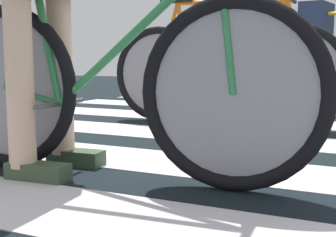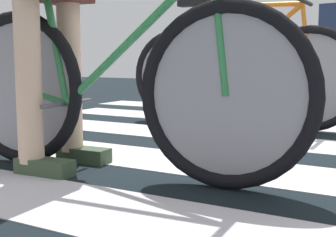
% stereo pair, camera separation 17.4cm
% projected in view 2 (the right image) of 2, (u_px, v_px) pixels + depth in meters
% --- Properties ---
extents(bicycle_1_of_4, '(1.74, 0.52, 0.93)m').
position_uv_depth(bicycle_1_of_4, '(110.00, 85.00, 1.95)').
color(bicycle_1_of_4, black).
rests_on(bicycle_1_of_4, ground).
extents(cyclist_1_of_4, '(0.33, 0.42, 1.03)m').
position_uv_depth(cyclist_1_of_4, '(49.00, 19.00, 2.05)').
color(cyclist_1_of_4, beige).
rests_on(cyclist_1_of_4, ground).
extents(bicycle_3_of_4, '(1.74, 0.52, 0.93)m').
position_uv_depth(bicycle_3_of_4, '(237.00, 74.00, 3.35)').
color(bicycle_3_of_4, black).
rests_on(bicycle_3_of_4, ground).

